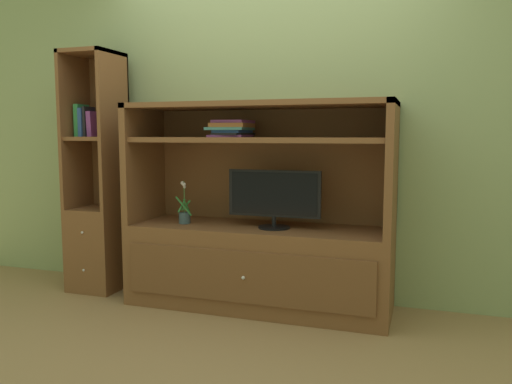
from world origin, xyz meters
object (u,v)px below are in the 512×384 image
object	(u,v)px
tv_monitor	(274,197)
bookshelf_tall	(98,210)
potted_plant	(184,214)
upright_book_row	(87,122)
magazine_stack	(232,129)
media_console	(259,243)

from	to	relation	value
tv_monitor	bookshelf_tall	distance (m)	1.48
potted_plant	upright_book_row	world-z (taller)	upright_book_row
tv_monitor	magazine_stack	xyz separation A→B (m)	(-0.32, 0.04, 0.47)
media_console	magazine_stack	bearing A→B (deg)	-177.26
magazine_stack	media_console	bearing A→B (deg)	2.74
upright_book_row	potted_plant	bearing A→B (deg)	-4.15
bookshelf_tall	media_console	bearing A→B (deg)	-0.13
potted_plant	magazine_stack	world-z (taller)	magazine_stack
tv_monitor	magazine_stack	distance (m)	0.57
magazine_stack	potted_plant	bearing A→B (deg)	-170.30
potted_plant	bookshelf_tall	bearing A→B (deg)	174.77
bookshelf_tall	tv_monitor	bearing A→B (deg)	-1.96
media_console	tv_monitor	size ratio (longest dim) A/B	2.84
potted_plant	media_console	bearing A→B (deg)	7.25
media_console	tv_monitor	bearing A→B (deg)	-20.28
bookshelf_tall	upright_book_row	world-z (taller)	bookshelf_tall
magazine_stack	upright_book_row	world-z (taller)	upright_book_row
tv_monitor	potted_plant	distance (m)	0.69
tv_monitor	potted_plant	bearing A→B (deg)	-178.11
magazine_stack	bookshelf_tall	distance (m)	1.31
potted_plant	bookshelf_tall	size ratio (longest dim) A/B	0.17
tv_monitor	bookshelf_tall	xyz separation A→B (m)	(-1.47, 0.05, -0.17)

